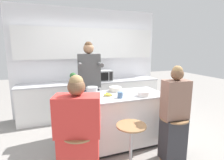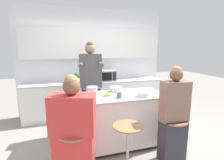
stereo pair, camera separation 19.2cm
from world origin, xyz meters
The scene contains 17 objects.
ground_plane centered at (0.00, 0.00, 0.00)m, with size 16.00×16.00×0.00m, color gray.
wall_back centered at (0.00, 1.81, 1.54)m, with size 3.80×0.22×2.70m.
back_counter centered at (0.00, 1.53, 0.44)m, with size 3.52×0.59×0.88m.
kitchen_island centered at (0.00, 0.00, 0.47)m, with size 1.80×0.76×0.92m.
bar_stool_leftmost centered at (-0.72, -0.69, 0.40)m, with size 0.42×0.42×0.68m.
bar_stool_center centered at (0.00, -0.69, 0.40)m, with size 0.42×0.42×0.68m.
bar_stool_rightmost centered at (0.72, -0.70, 0.40)m, with size 0.42×0.42×0.68m.
person_cooking centered at (-0.29, 0.57, 0.92)m, with size 0.50×0.62×1.84m.
person_wrapped_blanket centered at (-0.73, -0.70, 0.66)m, with size 0.60×0.44×1.42m.
person_seated_near centered at (0.71, -0.70, 0.68)m, with size 0.40×0.30×1.48m.
cooking_pot centered at (-0.35, 0.13, 1.00)m, with size 0.29×0.21×0.14m.
fruit_bowl centered at (0.45, -0.23, 0.97)m, with size 0.21×0.21×0.08m.
mixing_bowl_steel centered at (0.12, 0.23, 0.97)m, with size 0.23×0.23×0.08m.
coffee_cup_near centered at (0.04, -0.19, 0.97)m, with size 0.12×0.09×0.10m.
banana_bunch centered at (-0.12, -0.02, 0.95)m, with size 0.18×0.13×0.06m.
microwave centered at (0.26, 1.50, 1.02)m, with size 0.48×0.36×0.27m.
potted_plant centered at (-0.47, 1.53, 1.01)m, with size 0.16×0.16×0.25m.
Camera 2 is at (-0.84, -2.76, 1.73)m, focal length 28.00 mm.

